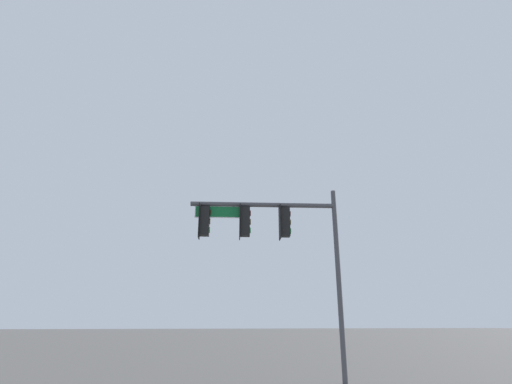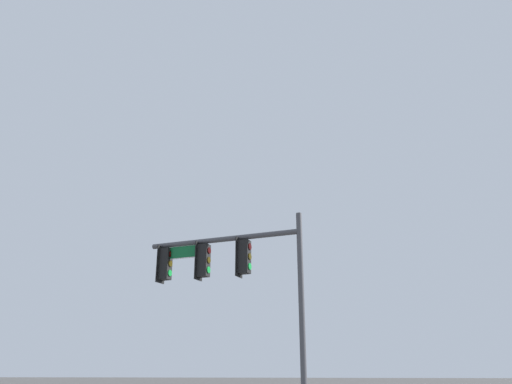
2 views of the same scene
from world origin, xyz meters
name	(u,v)px [view 2 (image 2 of 2)]	position (x,y,z in m)	size (l,w,h in m)	color
signal_pole_near	(228,270)	(-3.03, -7.02, 5.15)	(5.44, 1.46, 6.81)	#47474C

